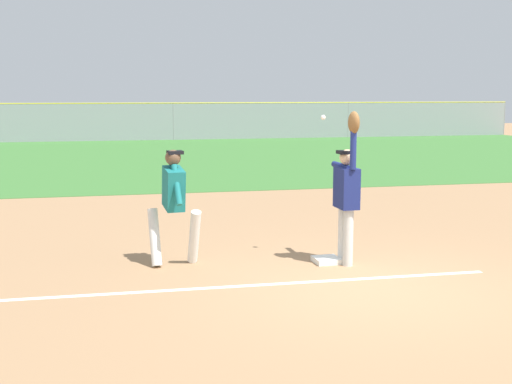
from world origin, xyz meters
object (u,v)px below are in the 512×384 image
(first_base, at_px, (327,260))
(parked_car_blue, at_px, (241,123))
(runner, at_px, (174,199))
(parked_car_green, at_px, (154,124))
(baseball, at_px, (323,117))
(parked_car_red, at_px, (339,123))
(fielder, at_px, (347,190))
(parked_car_white, at_px, (54,125))

(first_base, height_order, parked_car_blue, parked_car_blue)
(runner, relative_size, parked_car_green, 0.39)
(baseball, xyz_separation_m, parked_car_red, (10.88, 30.03, -1.50))
(baseball, bearing_deg, first_base, -89.99)
(fielder, height_order, baseball, fielder)
(baseball, distance_m, parked_car_red, 31.97)
(parked_car_red, bearing_deg, first_base, -103.22)
(first_base, relative_size, parked_car_red, 0.08)
(parked_car_red, bearing_deg, parked_car_blue, -178.97)
(fielder, distance_m, parked_car_white, 31.66)
(parked_car_blue, bearing_deg, first_base, -101.23)
(first_base, xyz_separation_m, baseball, (-0.00, 0.27, 2.13))
(fielder, xyz_separation_m, runner, (-2.50, 0.50, -0.12))
(first_base, distance_m, parked_car_white, 31.46)
(fielder, height_order, parked_car_blue, fielder)
(runner, bearing_deg, baseball, -9.11)
(runner, distance_m, parked_car_white, 30.72)
(fielder, height_order, runner, fielder)
(parked_car_white, relative_size, parked_car_red, 0.99)
(first_base, relative_size, parked_car_white, 0.08)
(parked_car_green, distance_m, parked_car_red, 11.60)
(parked_car_white, xyz_separation_m, parked_car_green, (5.71, -0.25, 0.00))
(parked_car_white, bearing_deg, parked_car_green, 1.64)
(baseball, distance_m, parked_car_blue, 31.02)
(first_base, xyz_separation_m, runner, (-2.25, 0.36, 0.96))
(first_base, height_order, runner, runner)
(parked_car_blue, bearing_deg, fielder, -100.75)
(parked_car_green, bearing_deg, runner, -94.48)
(baseball, relative_size, parked_car_red, 0.02)
(first_base, bearing_deg, parked_car_green, 91.33)
(parked_car_green, bearing_deg, baseball, -90.22)
(first_base, distance_m, fielder, 1.12)
(parked_car_blue, distance_m, parked_car_red, 6.21)
(fielder, height_order, parked_car_green, fielder)
(first_base, distance_m, runner, 2.47)
(parked_car_blue, bearing_deg, parked_car_white, 177.94)
(baseball, bearing_deg, parked_car_blue, 81.27)
(first_base, xyz_separation_m, parked_car_red, (10.88, 30.30, 0.63))
(parked_car_blue, relative_size, parked_car_red, 0.98)
(runner, distance_m, parked_car_blue, 31.32)
(first_base, bearing_deg, fielder, -30.91)
(parked_car_green, bearing_deg, first_base, -90.23)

